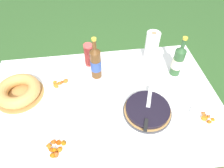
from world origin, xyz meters
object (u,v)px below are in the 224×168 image
at_px(cider_bottle_green, 178,61).
at_px(paper_towel_roll, 152,47).
at_px(bundt_cake, 18,91).
at_px(snack_plate_left, 61,84).
at_px(berry_tart, 147,110).
at_px(snack_plate_near, 56,150).
at_px(serving_knife, 148,111).
at_px(cider_bottle_amber, 96,63).
at_px(snack_plate_right, 206,117).
at_px(cup_stack, 89,55).

distance_m(cider_bottle_green, paper_towel_roll, 0.25).
xyz_separation_m(bundt_cake, snack_plate_left, (0.29, 0.06, -0.03)).
bearing_deg(berry_tart, snack_plate_near, -162.11).
height_order(berry_tart, serving_knife, serving_knife).
distance_m(cider_bottle_amber, snack_plate_near, 0.67).
height_order(cider_bottle_amber, snack_plate_left, cider_bottle_amber).
bearing_deg(cider_bottle_green, paper_towel_roll, 128.14).
height_order(snack_plate_right, paper_towel_roll, paper_towel_roll).
relative_size(cider_bottle_green, snack_plate_right, 1.52).
height_order(berry_tart, paper_towel_roll, paper_towel_roll).
relative_size(cider_bottle_amber, snack_plate_near, 1.54).
xyz_separation_m(berry_tart, bundt_cake, (-0.88, 0.28, 0.02)).
bearing_deg(snack_plate_right, cup_stack, 138.97).
bearing_deg(snack_plate_near, paper_towel_roll, 44.02).
height_order(cider_bottle_green, paper_towel_roll, cider_bottle_green).
height_order(bundt_cake, snack_plate_right, bundt_cake).
bearing_deg(snack_plate_right, paper_towel_roll, 108.87).
distance_m(cider_bottle_green, snack_plate_near, 1.06).
relative_size(serving_knife, snack_plate_right, 1.59).
bearing_deg(berry_tart, cider_bottle_green, 47.49).
height_order(bundt_cake, cider_bottle_green, cider_bottle_green).
bearing_deg(paper_towel_roll, snack_plate_right, -71.13).
height_order(serving_knife, bundt_cake, bundt_cake).
xyz_separation_m(berry_tart, cup_stack, (-0.36, 0.54, 0.07)).
bearing_deg(serving_knife, paper_towel_roll, 3.73).
height_order(cup_stack, snack_plate_right, cup_stack).
xyz_separation_m(berry_tart, cider_bottle_green, (0.31, 0.34, 0.10)).
distance_m(serving_knife, cider_bottle_green, 0.50).
bearing_deg(snack_plate_right, snack_plate_near, -174.39).
bearing_deg(cup_stack, cider_bottle_amber, -71.89).
bearing_deg(serving_knife, bundt_cake, 91.27).
bearing_deg(snack_plate_near, bundt_cake, 121.31).
distance_m(serving_knife, snack_plate_left, 0.68).
distance_m(serving_knife, cup_stack, 0.67).
height_order(berry_tart, bundt_cake, bundt_cake).
xyz_separation_m(cup_stack, cider_bottle_green, (0.67, -0.20, 0.03)).
distance_m(snack_plate_left, snack_plate_right, 1.06).
relative_size(snack_plate_near, snack_plate_right, 1.03).
bearing_deg(cup_stack, berry_tart, -56.76).
distance_m(berry_tart, snack_plate_left, 0.68).
relative_size(berry_tart, snack_plate_left, 1.62).
height_order(cider_bottle_green, snack_plate_near, cider_bottle_green).
distance_m(cup_stack, snack_plate_right, 0.98).
bearing_deg(paper_towel_roll, bundt_cake, -165.92).
distance_m(cider_bottle_amber, snack_plate_left, 0.31).
xyz_separation_m(cup_stack, snack_plate_right, (0.73, -0.64, -0.09)).
bearing_deg(paper_towel_roll, cider_bottle_green, -51.86).
relative_size(snack_plate_left, paper_towel_roll, 0.76).
relative_size(snack_plate_near, paper_towel_roll, 0.88).
xyz_separation_m(berry_tart, serving_knife, (-0.01, -0.03, 0.04)).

